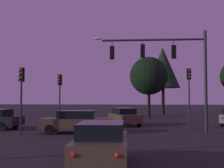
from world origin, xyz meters
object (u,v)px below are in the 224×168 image
traffic_light_corner_left (60,90)px  traffic_light_corner_right (189,86)px  car_crossing_left (75,121)px  tree_behind_sign (163,68)px  car_nearside_lane (101,143)px  traffic_light_median (21,87)px  traffic_signal_mast_arm (168,61)px  car_far_lane (124,116)px  tree_center_horizon (149,76)px

traffic_light_corner_left → traffic_light_corner_right: traffic_light_corner_right is taller
car_crossing_left → tree_behind_sign: tree_behind_sign is taller
car_nearside_lane → tree_behind_sign: bearing=81.9°
traffic_light_corner_left → traffic_light_median: 6.04m
traffic_light_corner_left → traffic_light_corner_right: bearing=3.8°
traffic_signal_mast_arm → tree_behind_sign: tree_behind_sign is taller
car_far_lane → traffic_light_corner_left: bearing=-162.5°
traffic_light_median → car_nearside_lane: bearing=-50.8°
traffic_light_corner_left → car_nearside_lane: bearing=-68.4°
traffic_light_corner_left → tree_behind_sign: tree_behind_sign is taller
car_nearside_lane → car_crossing_left: 9.84m
car_nearside_lane → tree_center_horizon: tree_center_horizon is taller
traffic_light_median → car_crossing_left: size_ratio=0.91×
traffic_light_median → traffic_light_corner_left: bearing=82.6°
traffic_light_median → car_nearside_lane: size_ratio=1.05×
car_far_lane → tree_center_horizon: 11.78m
car_nearside_lane → traffic_signal_mast_arm: bearing=71.6°
traffic_light_corner_right → traffic_light_median: traffic_light_corner_right is taller
car_crossing_left → car_far_lane: (3.02, 5.81, -0.00)m
traffic_light_median → car_far_lane: size_ratio=0.93×
car_crossing_left → tree_center_horizon: size_ratio=0.63×
traffic_light_corner_right → tree_behind_sign: bearing=92.3°
tree_center_horizon → traffic_light_corner_right: bearing=-75.8°
traffic_light_corner_right → car_crossing_left: bearing=-149.9°
traffic_light_corner_left → tree_center_horizon: (7.71, 12.35, 2.05)m
car_far_lane → tree_center_horizon: size_ratio=0.61×
traffic_light_corner_left → tree_center_horizon: size_ratio=0.58×
traffic_light_corner_right → car_crossing_left: size_ratio=1.02×
car_far_lane → traffic_light_median: bearing=-128.4°
car_crossing_left → traffic_signal_mast_arm: bearing=2.4°
tree_behind_sign → car_crossing_left: bearing=-108.4°
car_crossing_left → car_far_lane: bearing=62.5°
traffic_signal_mast_arm → traffic_light_corner_left: (-8.54, 3.88, -1.79)m
car_far_lane → tree_behind_sign: (4.64, 17.17, 6.01)m
traffic_signal_mast_arm → car_nearside_lane: (-3.20, -9.61, -4.07)m
traffic_light_corner_right → traffic_light_median: 13.25m
traffic_light_corner_right → car_crossing_left: (-8.39, -4.86, -2.58)m
car_crossing_left → tree_center_horizon: bearing=71.7°
car_crossing_left → tree_center_horizon: tree_center_horizon is taller
traffic_light_corner_left → traffic_light_median: size_ratio=1.01×
traffic_light_median → tree_behind_sign: tree_behind_sign is taller
traffic_signal_mast_arm → traffic_light_corner_left: 9.55m
traffic_signal_mast_arm → tree_center_horizon: (-0.83, 16.23, 0.26)m
traffic_signal_mast_arm → car_nearside_lane: traffic_signal_mast_arm is taller
car_nearside_lane → tree_center_horizon: bearing=84.8°
traffic_light_corner_right → tree_behind_sign: size_ratio=0.49×
traffic_light_corner_right → car_nearside_lane: size_ratio=1.17×
tree_behind_sign → car_nearside_lane: bearing=-98.1°
traffic_signal_mast_arm → car_crossing_left: (-6.27, -0.26, -4.07)m
traffic_light_corner_left → tree_behind_sign: size_ratio=0.44×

